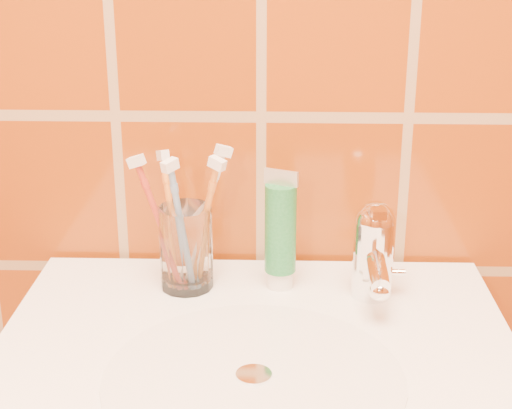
{
  "coord_description": "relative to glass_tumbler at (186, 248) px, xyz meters",
  "views": [
    {
      "loc": [
        0.02,
        0.25,
        1.28
      ],
      "look_at": [
        -0.0,
        1.08,
        0.97
      ],
      "focal_mm": 55.0,
      "sensor_mm": 36.0,
      "label": 1
    }
  ],
  "objects": [
    {
      "name": "toothbrush_2",
      "position": [
        -0.0,
        -0.02,
        0.03
      ],
      "size": [
        0.08,
        0.08,
        0.18
      ],
      "primitive_type": null,
      "rotation": [
        0.17,
        0.0,
        -0.7
      ],
      "color": "#698DBC",
      "rests_on": "glass_tumbler"
    },
    {
      "name": "faucet",
      "position": [
        0.22,
        -0.02,
        0.01
      ],
      "size": [
        0.05,
        0.11,
        0.12
      ],
      "color": "white",
      "rests_on": "pedestal_sink"
    },
    {
      "name": "toothbrush_0",
      "position": [
        -0.03,
        0.0,
        0.03
      ],
      "size": [
        0.12,
        0.1,
        0.18
      ],
      "primitive_type": null,
      "rotation": [
        0.35,
        0.0,
        -1.87
      ],
      "color": "#A93424",
      "rests_on": "glass_tumbler"
    },
    {
      "name": "toothbrush_3",
      "position": [
        -0.02,
        0.02,
        0.03
      ],
      "size": [
        0.09,
        0.12,
        0.18
      ],
      "primitive_type": null,
      "rotation": [
        0.29,
        0.0,
        -2.66
      ],
      "color": "orange",
      "rests_on": "glass_tumbler"
    },
    {
      "name": "glass_tumbler",
      "position": [
        0.0,
        0.0,
        0.0
      ],
      "size": [
        0.08,
        0.08,
        0.1
      ],
      "primitive_type": "cylinder",
      "rotation": [
        0.0,
        0.0,
        0.27
      ],
      "color": "white",
      "rests_on": "pedestal_sink"
    },
    {
      "name": "toothpaste_tube",
      "position": [
        0.11,
        0.0,
        0.02
      ],
      "size": [
        0.04,
        0.04,
        0.15
      ],
      "rotation": [
        0.0,
        0.0,
        -0.4
      ],
      "color": "white",
      "rests_on": "pedestal_sink"
    },
    {
      "name": "toothbrush_1",
      "position": [
        0.02,
        0.02,
        0.03
      ],
      "size": [
        0.12,
        0.11,
        0.18
      ],
      "primitive_type": null,
      "rotation": [
        0.33,
        0.0,
        2.0
      ],
      "color": "silver",
      "rests_on": "glass_tumbler"
    },
    {
      "name": "toothbrush_4",
      "position": [
        0.02,
        -0.0,
        0.03
      ],
      "size": [
        0.11,
        0.1,
        0.18
      ],
      "primitive_type": null,
      "rotation": [
        0.26,
        0.0,
        1.02
      ],
      "color": "orange",
      "rests_on": "glass_tumbler"
    }
  ]
}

